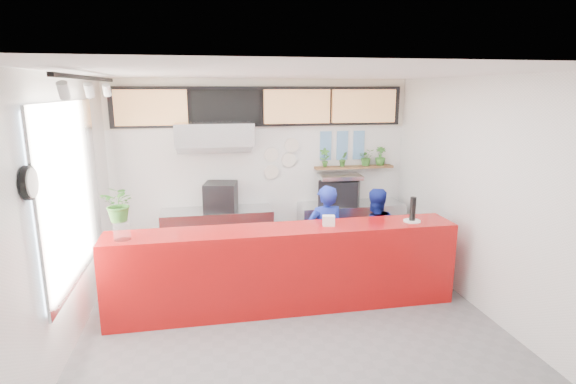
# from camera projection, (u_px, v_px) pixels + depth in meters

# --- Properties ---
(floor) EXTENTS (5.00, 5.00, 0.00)m
(floor) POSITION_uv_depth(u_px,v_px,m) (291.00, 322.00, 5.59)
(floor) COLOR slate
(floor) RESTS_ON ground
(ceiling) EXTENTS (5.00, 5.00, 0.00)m
(ceiling) POSITION_uv_depth(u_px,v_px,m) (291.00, 73.00, 4.92)
(ceiling) COLOR silver
(wall_back) EXTENTS (5.00, 0.00, 5.00)m
(wall_back) POSITION_uv_depth(u_px,v_px,m) (263.00, 169.00, 7.65)
(wall_back) COLOR white
(wall_back) RESTS_ON ground
(wall_left) EXTENTS (0.00, 5.00, 5.00)m
(wall_left) POSITION_uv_depth(u_px,v_px,m) (62.00, 216.00, 4.80)
(wall_left) COLOR white
(wall_left) RESTS_ON ground
(wall_right) EXTENTS (0.00, 5.00, 5.00)m
(wall_right) POSITION_uv_depth(u_px,v_px,m) (483.00, 196.00, 5.71)
(wall_right) COLOR white
(wall_right) RESTS_ON ground
(service_counter) EXTENTS (4.50, 0.60, 1.10)m
(service_counter) POSITION_uv_depth(u_px,v_px,m) (285.00, 268.00, 5.85)
(service_counter) COLOR #A20B0B
(service_counter) RESTS_ON ground
(cream_band) EXTENTS (5.00, 0.02, 0.80)m
(cream_band) POSITION_uv_depth(u_px,v_px,m) (262.00, 103.00, 7.39)
(cream_band) COLOR beige
(cream_band) RESTS_ON wall_back
(prep_bench) EXTENTS (1.80, 0.60, 0.90)m
(prep_bench) POSITION_uv_depth(u_px,v_px,m) (218.00, 236.00, 7.45)
(prep_bench) COLOR #B2B5BA
(prep_bench) RESTS_ON ground
(panini_oven) EXTENTS (0.59, 0.59, 0.45)m
(panini_oven) POSITION_uv_depth(u_px,v_px,m) (221.00, 196.00, 7.31)
(panini_oven) COLOR black
(panini_oven) RESTS_ON prep_bench
(extraction_hood) EXTENTS (1.20, 0.70, 0.35)m
(extraction_hood) POSITION_uv_depth(u_px,v_px,m) (214.00, 134.00, 7.02)
(extraction_hood) COLOR #B2B5BA
(extraction_hood) RESTS_ON ceiling
(hood_lip) EXTENTS (1.20, 0.69, 0.31)m
(hood_lip) POSITION_uv_depth(u_px,v_px,m) (215.00, 146.00, 7.07)
(hood_lip) COLOR #B2B5BA
(hood_lip) RESTS_ON ceiling
(right_bench) EXTENTS (1.80, 0.60, 0.90)m
(right_bench) POSITION_uv_depth(u_px,v_px,m) (350.00, 228.00, 7.87)
(right_bench) COLOR #B2B5BA
(right_bench) RESTS_ON ground
(espresso_machine) EXTENTS (0.80, 0.70, 0.43)m
(espresso_machine) POSITION_uv_depth(u_px,v_px,m) (339.00, 192.00, 7.68)
(espresso_machine) COLOR black
(espresso_machine) RESTS_ON right_bench
(espresso_tray) EXTENTS (0.73, 0.53, 0.07)m
(espresso_tray) POSITION_uv_depth(u_px,v_px,m) (340.00, 176.00, 7.62)
(espresso_tray) COLOR silver
(espresso_tray) RESTS_ON espresso_machine
(herb_shelf) EXTENTS (1.40, 0.18, 0.04)m
(herb_shelf) POSITION_uv_depth(u_px,v_px,m) (354.00, 167.00, 7.84)
(herb_shelf) COLOR brown
(herb_shelf) RESTS_ON wall_back
(menu_board_far_left) EXTENTS (1.10, 0.10, 0.55)m
(menu_board_far_left) POSITION_uv_depth(u_px,v_px,m) (151.00, 108.00, 6.98)
(menu_board_far_left) COLOR tan
(menu_board_far_left) RESTS_ON wall_back
(menu_board_mid_left) EXTENTS (1.10, 0.10, 0.55)m
(menu_board_mid_left) POSITION_uv_depth(u_px,v_px,m) (226.00, 107.00, 7.19)
(menu_board_mid_left) COLOR black
(menu_board_mid_left) RESTS_ON wall_back
(menu_board_mid_right) EXTENTS (1.10, 0.10, 0.55)m
(menu_board_mid_right) POSITION_uv_depth(u_px,v_px,m) (297.00, 107.00, 7.40)
(menu_board_mid_right) COLOR tan
(menu_board_mid_right) RESTS_ON wall_back
(menu_board_far_right) EXTENTS (1.10, 0.10, 0.55)m
(menu_board_far_right) POSITION_uv_depth(u_px,v_px,m) (364.00, 106.00, 7.61)
(menu_board_far_right) COLOR tan
(menu_board_far_right) RESTS_ON wall_back
(soffit) EXTENTS (4.80, 0.04, 0.65)m
(soffit) POSITION_uv_depth(u_px,v_px,m) (262.00, 107.00, 7.38)
(soffit) COLOR black
(soffit) RESTS_ON wall_back
(window_pane) EXTENTS (0.04, 2.20, 1.90)m
(window_pane) POSITION_uv_depth(u_px,v_px,m) (71.00, 192.00, 5.05)
(window_pane) COLOR silver
(window_pane) RESTS_ON wall_left
(window_frame) EXTENTS (0.03, 2.30, 2.00)m
(window_frame) POSITION_uv_depth(u_px,v_px,m) (72.00, 192.00, 5.05)
(window_frame) COLOR #B2B5BA
(window_frame) RESTS_ON wall_left
(wall_clock_rim) EXTENTS (0.05, 0.30, 0.30)m
(wall_clock_rim) POSITION_uv_depth(u_px,v_px,m) (28.00, 183.00, 3.82)
(wall_clock_rim) COLOR black
(wall_clock_rim) RESTS_ON wall_left
(wall_clock_face) EXTENTS (0.02, 0.26, 0.26)m
(wall_clock_face) POSITION_uv_depth(u_px,v_px,m) (32.00, 183.00, 3.83)
(wall_clock_face) COLOR white
(wall_clock_face) RESTS_ON wall_left
(track_rail) EXTENTS (0.05, 2.40, 0.04)m
(track_rail) POSITION_uv_depth(u_px,v_px,m) (88.00, 78.00, 4.55)
(track_rail) COLOR black
(track_rail) RESTS_ON ceiling
(dec_plate_a) EXTENTS (0.24, 0.03, 0.24)m
(dec_plate_a) POSITION_uv_depth(u_px,v_px,m) (271.00, 155.00, 7.59)
(dec_plate_a) COLOR silver
(dec_plate_a) RESTS_ON wall_back
(dec_plate_b) EXTENTS (0.24, 0.03, 0.24)m
(dec_plate_b) POSITION_uv_depth(u_px,v_px,m) (289.00, 160.00, 7.67)
(dec_plate_b) COLOR silver
(dec_plate_b) RESTS_ON wall_back
(dec_plate_c) EXTENTS (0.24, 0.03, 0.24)m
(dec_plate_c) POSITION_uv_depth(u_px,v_px,m) (272.00, 172.00, 7.66)
(dec_plate_c) COLOR silver
(dec_plate_c) RESTS_ON wall_back
(dec_plate_d) EXTENTS (0.24, 0.03, 0.24)m
(dec_plate_d) POSITION_uv_depth(u_px,v_px,m) (292.00, 145.00, 7.62)
(dec_plate_d) COLOR silver
(dec_plate_d) RESTS_ON wall_back
(photo_frame_a) EXTENTS (0.20, 0.02, 0.25)m
(photo_frame_a) POSITION_uv_depth(u_px,v_px,m) (326.00, 139.00, 7.72)
(photo_frame_a) COLOR #598CBF
(photo_frame_a) RESTS_ON wall_back
(photo_frame_b) EXTENTS (0.20, 0.02, 0.25)m
(photo_frame_b) POSITION_uv_depth(u_px,v_px,m) (342.00, 138.00, 7.77)
(photo_frame_b) COLOR #598CBF
(photo_frame_b) RESTS_ON wall_back
(photo_frame_c) EXTENTS (0.20, 0.02, 0.25)m
(photo_frame_c) POSITION_uv_depth(u_px,v_px,m) (359.00, 138.00, 7.83)
(photo_frame_c) COLOR #598CBF
(photo_frame_c) RESTS_ON wall_back
(photo_frame_d) EXTENTS (0.20, 0.02, 0.25)m
(photo_frame_d) POSITION_uv_depth(u_px,v_px,m) (325.00, 153.00, 7.77)
(photo_frame_d) COLOR #598CBF
(photo_frame_d) RESTS_ON wall_back
(photo_frame_e) EXTENTS (0.20, 0.02, 0.25)m
(photo_frame_e) POSITION_uv_depth(u_px,v_px,m) (342.00, 153.00, 7.83)
(photo_frame_e) COLOR #598CBF
(photo_frame_e) RESTS_ON wall_back
(photo_frame_f) EXTENTS (0.20, 0.02, 0.25)m
(photo_frame_f) POSITION_uv_depth(u_px,v_px,m) (358.00, 152.00, 7.88)
(photo_frame_f) COLOR #598CBF
(photo_frame_f) RESTS_ON wall_back
(staff_center) EXTENTS (0.58, 0.42, 1.51)m
(staff_center) POSITION_uv_depth(u_px,v_px,m) (325.00, 236.00, 6.48)
(staff_center) COLOR navy
(staff_center) RESTS_ON ground
(staff_right) EXTENTS (0.70, 0.55, 1.42)m
(staff_right) POSITION_uv_depth(u_px,v_px,m) (374.00, 235.00, 6.70)
(staff_right) COLOR navy
(staff_right) RESTS_ON ground
(herb_a) EXTENTS (0.19, 0.15, 0.33)m
(herb_a) POSITION_uv_depth(u_px,v_px,m) (325.00, 157.00, 7.71)
(herb_a) COLOR #336B25
(herb_a) RESTS_ON herb_shelf
(herb_b) EXTENTS (0.16, 0.14, 0.26)m
(herb_b) POSITION_uv_depth(u_px,v_px,m) (343.00, 159.00, 7.77)
(herb_b) COLOR #336B25
(herb_b) RESTS_ON herb_shelf
(herb_c) EXTENTS (0.31, 0.28, 0.30)m
(herb_c) POSITION_uv_depth(u_px,v_px,m) (367.00, 157.00, 7.85)
(herb_c) COLOR #336B25
(herb_c) RESTS_ON herb_shelf
(herb_d) EXTENTS (0.20, 0.19, 0.32)m
(herb_d) POSITION_uv_depth(u_px,v_px,m) (380.00, 156.00, 7.89)
(herb_d) COLOR #336B25
(herb_d) RESTS_ON herb_shelf
(glass_vase) EXTENTS (0.23, 0.23, 0.24)m
(glass_vase) POSITION_uv_depth(u_px,v_px,m) (122.00, 230.00, 5.26)
(glass_vase) COLOR white
(glass_vase) RESTS_ON service_counter
(basil_vase) EXTENTS (0.49, 0.46, 0.43)m
(basil_vase) POSITION_uv_depth(u_px,v_px,m) (120.00, 204.00, 5.19)
(basil_vase) COLOR #336B25
(basil_vase) RESTS_ON glass_vase
(napkin_holder) EXTENTS (0.17, 0.12, 0.14)m
(napkin_holder) POSITION_uv_depth(u_px,v_px,m) (329.00, 221.00, 5.81)
(napkin_holder) COLOR white
(napkin_holder) RESTS_ON service_counter
(white_plate) EXTENTS (0.29, 0.29, 0.02)m
(white_plate) POSITION_uv_depth(u_px,v_px,m) (412.00, 221.00, 6.01)
(white_plate) COLOR white
(white_plate) RESTS_ON service_counter
(pepper_mill) EXTENTS (0.10, 0.10, 0.32)m
(pepper_mill) POSITION_uv_depth(u_px,v_px,m) (413.00, 209.00, 5.97)
(pepper_mill) COLOR black
(pepper_mill) RESTS_ON white_plate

